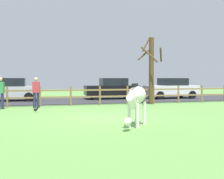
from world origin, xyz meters
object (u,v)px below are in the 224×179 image
object	(u,v)px
zebra	(136,98)
crow_on_grass	(36,109)
bare_tree	(151,68)
parked_car_white	(171,88)
visitor_right_of_tree	(36,91)
parked_car_silver	(9,89)
parked_car_black	(112,88)
visitor_left_of_tree	(0,92)

from	to	relation	value
zebra	crow_on_grass	xyz separation A→B (m)	(-3.25, 4.75, -0.80)
crow_on_grass	bare_tree	bearing A→B (deg)	19.44
bare_tree	parked_car_white	size ratio (longest dim) A/B	1.04
parked_car_white	zebra	bearing A→B (deg)	-122.40
visitor_right_of_tree	parked_car_white	bearing A→B (deg)	21.94
bare_tree	parked_car_silver	distance (m)	9.70
parked_car_silver	crow_on_grass	bearing A→B (deg)	-74.33
parked_car_white	parked_car_silver	distance (m)	11.88
crow_on_grass	parked_car_black	xyz separation A→B (m)	(5.43, 6.55, 0.72)
crow_on_grass	parked_car_black	bearing A→B (deg)	50.34
parked_car_black	visitor_right_of_tree	world-z (taller)	visitor_right_of_tree
visitor_left_of_tree	visitor_right_of_tree	size ratio (longest dim) A/B	1.00
zebra	visitor_right_of_tree	world-z (taller)	visitor_right_of_tree
crow_on_grass	parked_car_white	xyz separation A→B (m)	(10.03, 5.94, 0.72)
parked_car_silver	visitor_left_of_tree	xyz separation A→B (m)	(0.07, -4.75, 0.06)
parked_car_silver	zebra	bearing A→B (deg)	-65.77
bare_tree	visitor_right_of_tree	world-z (taller)	bare_tree
zebra	visitor_left_of_tree	size ratio (longest dim) A/B	0.99
parked_car_silver	visitor_right_of_tree	world-z (taller)	visitor_right_of_tree
parked_car_white	visitor_left_of_tree	world-z (taller)	visitor_left_of_tree
parked_car_white	parked_car_black	xyz separation A→B (m)	(-4.60, 0.61, 0.00)
crow_on_grass	visitor_right_of_tree	distance (m)	2.05
visitor_left_of_tree	visitor_right_of_tree	distance (m)	1.76
parked_car_black	parked_car_silver	distance (m)	7.27
zebra	parked_car_silver	world-z (taller)	parked_car_silver
bare_tree	crow_on_grass	size ratio (longest dim) A/B	19.55
bare_tree	parked_car_silver	world-z (taller)	bare_tree
bare_tree	visitor_right_of_tree	distance (m)	6.98
bare_tree	crow_on_grass	xyz separation A→B (m)	(-6.84, -2.41, -2.08)
zebra	visitor_right_of_tree	bearing A→B (deg)	116.04
zebra	visitor_left_of_tree	world-z (taller)	visitor_left_of_tree
parked_car_silver	bare_tree	bearing A→B (deg)	-25.44
zebra	crow_on_grass	distance (m)	5.81
bare_tree	visitor_left_of_tree	distance (m)	8.72
crow_on_grass	visitor_right_of_tree	size ratio (longest dim) A/B	0.13
crow_on_grass	parked_car_black	world-z (taller)	parked_car_black
parked_car_white	parked_car_black	bearing A→B (deg)	172.42
parked_car_silver	visitor_left_of_tree	size ratio (longest dim) A/B	2.45
parked_car_white	parked_car_silver	size ratio (longest dim) A/B	1.01
parked_car_white	crow_on_grass	bearing A→B (deg)	-149.37
bare_tree	crow_on_grass	distance (m)	7.54
parked_car_white	parked_car_silver	xyz separation A→B (m)	(-11.87, 0.59, 0.00)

